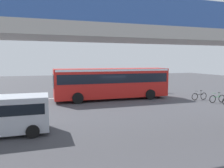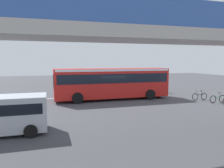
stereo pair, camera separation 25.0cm
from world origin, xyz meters
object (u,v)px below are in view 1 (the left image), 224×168
(city_bus, at_px, (112,81))
(bicycle_black, at_px, (199,96))
(pedestrian, at_px, (161,85))
(parked_van, at_px, (1,113))
(traffic_sign, at_px, (60,79))
(bicycle_green, at_px, (217,99))

(city_bus, xyz_separation_m, bicycle_black, (-8.32, 2.95, -1.51))
(city_bus, xyz_separation_m, pedestrian, (-7.18, -2.71, -1.00))
(parked_van, bearing_deg, traffic_sign, -106.56)
(bicycle_green, height_order, traffic_sign, traffic_sign)
(pedestrian, relative_size, traffic_sign, 0.64)
(bicycle_green, relative_size, bicycle_black, 1.00)
(parked_van, bearing_deg, bicycle_black, -162.10)
(bicycle_green, distance_m, bicycle_black, 1.80)
(city_bus, bearing_deg, bicycle_black, 160.49)
(bicycle_black, height_order, traffic_sign, traffic_sign)
(traffic_sign, bearing_deg, city_bus, 137.33)
(parked_van, xyz_separation_m, bicycle_green, (-17.74, -3.84, -0.81))
(parked_van, xyz_separation_m, pedestrian, (-15.93, -11.17, -0.30))
(city_bus, relative_size, traffic_sign, 4.12)
(bicycle_green, height_order, bicycle_black, same)
(parked_van, height_order, pedestrian, parked_van)
(city_bus, height_order, bicycle_black, city_bus)
(traffic_sign, bearing_deg, pedestrian, 171.49)
(parked_van, relative_size, bicycle_black, 2.71)
(bicycle_green, bearing_deg, bicycle_black, -68.24)
(bicycle_green, bearing_deg, traffic_sign, -33.34)
(city_bus, relative_size, bicycle_black, 6.52)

